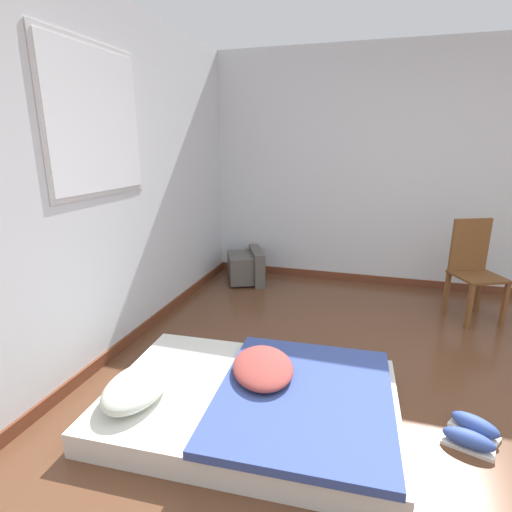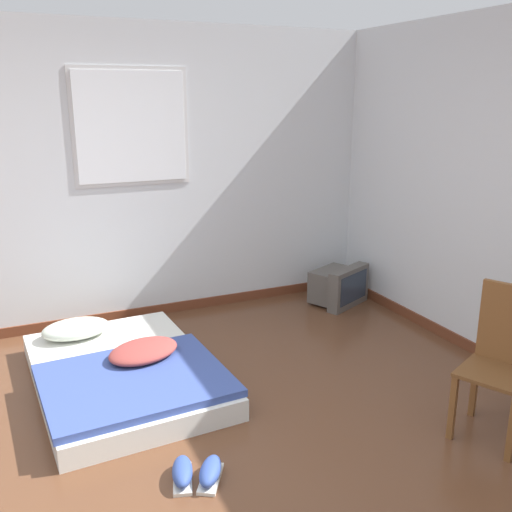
{
  "view_description": "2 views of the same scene",
  "coord_description": "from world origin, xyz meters",
  "views": [
    {
      "loc": [
        -1.85,
        0.63,
        1.6
      ],
      "look_at": [
        1.39,
        1.6,
        0.63
      ],
      "focal_mm": 28.0,
      "sensor_mm": 36.0,
      "label": 1
    },
    {
      "loc": [
        -0.53,
        -2.5,
        2.0
      ],
      "look_at": [
        1.3,
        1.54,
        0.74
      ],
      "focal_mm": 40.0,
      "sensor_mm": 36.0,
      "label": 2
    }
  ],
  "objects": [
    {
      "name": "wooden_chair",
      "position": [
        2.09,
        -0.28,
        0.52
      ],
      "size": [
        0.51,
        0.51,
        0.92
      ],
      "color": "brown",
      "rests_on": "ground_plane"
    },
    {
      "name": "mattress_bed",
      "position": [
        0.13,
        1.25,
        0.11
      ],
      "size": [
        1.25,
        1.77,
        0.29
      ],
      "color": "silver",
      "rests_on": "ground_plane"
    },
    {
      "name": "sneaker_pair",
      "position": [
        0.26,
        0.02,
        0.05
      ],
      "size": [
        0.34,
        0.34,
        0.1
      ],
      "color": "silver",
      "rests_on": "ground_plane"
    },
    {
      "name": "wall_back",
      "position": [
        0.01,
        2.51,
        1.29
      ],
      "size": [
        7.99,
        0.08,
        2.6
      ],
      "color": "silver",
      "rests_on": "ground_plane"
    },
    {
      "name": "ground_plane",
      "position": [
        0.0,
        0.0,
        0.0
      ],
      "size": [
        20.0,
        20.0,
        0.0
      ],
      "primitive_type": "plane",
      "color": "brown"
    },
    {
      "name": "crt_tv",
      "position": [
        2.41,
        2.01,
        0.18
      ],
      "size": [
        0.62,
        0.56,
        0.39
      ],
      "color": "#56514C",
      "rests_on": "ground_plane"
    }
  ]
}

